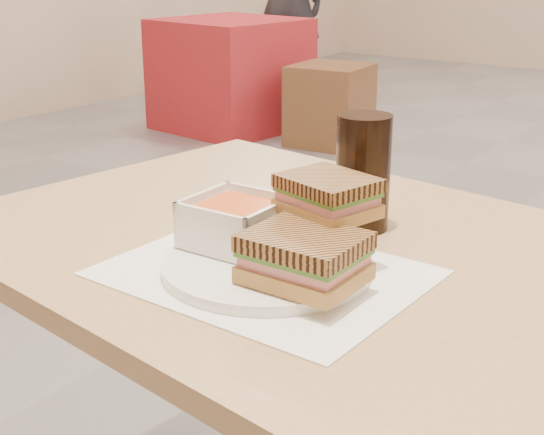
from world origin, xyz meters
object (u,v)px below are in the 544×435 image
Objects in this scene: main_table at (368,343)px; soup_bowl at (236,224)px; bg_table_0 at (231,74)px; cola_glass at (363,173)px; bg_chair_0r at (330,105)px; panini_lower at (305,257)px; plate at (267,266)px; bg_chair_0l at (232,81)px.

soup_bowl reaches higher than main_table.
bg_table_0 is at bearing 128.65° from soup_bowl.
soup_bowl is 0.21m from cola_glass.
bg_chair_0r is at bearing 122.00° from cola_glass.
panini_lower is at bearing -50.31° from bg_table_0.
cola_glass is 3.58m from bg_chair_0r.
plate is 0.29× the size of bg_table_0.
main_table is 0.21m from panini_lower.
soup_bowl is 0.14m from panini_lower.
main_table is 0.23m from cola_glass.
cola_glass is at bearing -48.81° from bg_table_0.
panini_lower reaches higher than bg_table_0.
plate is at bearing -50.85° from bg_table_0.
panini_lower is 3.80m from bg_chair_0r.
plate is 3.74m from bg_chair_0r.
main_table is 3.01× the size of bg_chair_0l.
soup_bowl is at bearing -60.60° from bg_chair_0r.
soup_bowl reaches higher than bg_chair_0l.
plate is at bearing -59.90° from bg_chair_0r.
cola_glass is 0.38× the size of bg_chair_0l.
bg_chair_0r is (-1.93, 3.23, -0.56)m from panini_lower.
cola_glass is (0.02, 0.21, 0.07)m from plate.
cola_glass is 4.04m from bg_table_0.
bg_table_0 is (-2.56, 3.20, -0.44)m from soup_bowl.
plate reaches higher than bg_chair_0r.
bg_chair_0r is at bearing 120.84° from panini_lower.
bg_chair_0l is at bearing 128.57° from soup_bowl.
panini_lower reaches higher than main_table.
plate is 2.03× the size of panini_lower.
plate is 0.61× the size of bg_chair_0l.
bg_table_0 is at bearing 129.69° from panini_lower.
cola_glass reaches higher than bg_chair_0l.
bg_chair_0l is (-3.04, 3.53, -0.63)m from cola_glass.
cola_glass is (-0.08, 0.11, 0.20)m from main_table.
bg_chair_0l is at bearing 130.76° from cola_glass.
plate is (-0.09, -0.10, 0.12)m from main_table.
bg_chair_0r is at bearing -1.30° from bg_table_0.
bg_chair_0l is at bearing 130.62° from main_table.
panini_lower is 0.30× the size of bg_chair_0l.
bg_table_0 is 0.67m from bg_chair_0l.
soup_bowl is 0.91× the size of panini_lower.
main_table is at bearing -54.40° from cola_glass.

